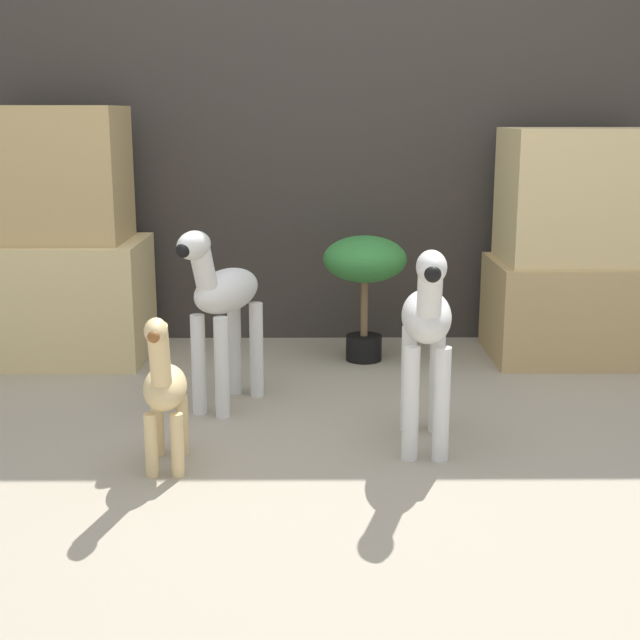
{
  "coord_description": "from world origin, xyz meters",
  "views": [
    {
      "loc": [
        -0.03,
        -2.47,
        1.06
      ],
      "look_at": [
        -0.0,
        0.46,
        0.37
      ],
      "focal_mm": 50.0,
      "sensor_mm": 36.0,
      "label": 1
    }
  ],
  "objects": [
    {
      "name": "ground_plane",
      "position": [
        0.0,
        0.0,
        0.0
      ],
      "size": [
        14.0,
        14.0,
        0.0
      ],
      "primitive_type": "plane",
      "color": "#9E937F"
    },
    {
      "name": "wall_back",
      "position": [
        0.0,
        1.7,
        1.1
      ],
      "size": [
        6.4,
        0.08,
        2.2
      ],
      "color": "#38332D",
      "rests_on": "ground_plane"
    },
    {
      "name": "rock_pillar_left",
      "position": [
        -1.13,
        1.33,
        0.49
      ],
      "size": [
        0.74,
        0.54,
        1.08
      ],
      "color": "#DBC184",
      "rests_on": "ground_plane"
    },
    {
      "name": "rock_pillar_right",
      "position": [
        1.13,
        1.33,
        0.47
      ],
      "size": [
        0.74,
        0.54,
        0.99
      ],
      "color": "tan",
      "rests_on": "ground_plane"
    },
    {
      "name": "zebra_right",
      "position": [
        0.33,
        0.22,
        0.39
      ],
      "size": [
        0.19,
        0.5,
        0.67
      ],
      "color": "silver",
      "rests_on": "ground_plane"
    },
    {
      "name": "zebra_left",
      "position": [
        -0.35,
        0.64,
        0.39
      ],
      "size": [
        0.31,
        0.49,
        0.67
      ],
      "color": "silver",
      "rests_on": "ground_plane"
    },
    {
      "name": "giraffe_figurine",
      "position": [
        -0.47,
        0.06,
        0.26
      ],
      "size": [
        0.14,
        0.37,
        0.5
      ],
      "color": "#E0C184",
      "rests_on": "ground_plane"
    },
    {
      "name": "potted_palm_front",
      "position": [
        0.2,
        1.27,
        0.41
      ],
      "size": [
        0.36,
        0.36,
        0.54
      ],
      "color": "black",
      "rests_on": "ground_plane"
    }
  ]
}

